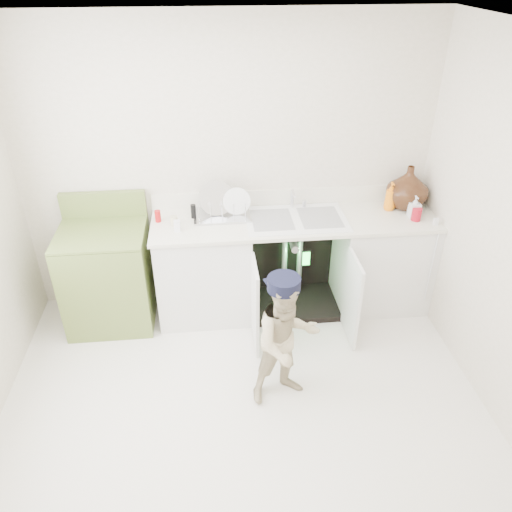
{
  "coord_description": "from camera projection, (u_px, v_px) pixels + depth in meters",
  "views": [
    {
      "loc": [
        -0.18,
        -2.5,
        2.84
      ],
      "look_at": [
        0.16,
        0.7,
        0.86
      ],
      "focal_mm": 35.0,
      "sensor_mm": 36.0,
      "label": 1
    }
  ],
  "objects": [
    {
      "name": "ground",
      "position": [
        245.0,
        409.0,
        3.62
      ],
      "size": [
        3.5,
        3.5,
        0.0
      ],
      "primitive_type": "plane",
      "color": "beige",
      "rests_on": "ground"
    },
    {
      "name": "room_shell",
      "position": [
        242.0,
        263.0,
        2.97
      ],
      "size": [
        6.0,
        5.5,
        1.26
      ],
      "color": "beige",
      "rests_on": "ground"
    },
    {
      "name": "counter_run",
      "position": [
        299.0,
        260.0,
        4.45
      ],
      "size": [
        2.44,
        1.02,
        1.28
      ],
      "color": "white",
      "rests_on": "ground"
    },
    {
      "name": "repair_worker",
      "position": [
        287.0,
        340.0,
        3.48
      ],
      "size": [
        0.6,
        1.0,
        1.04
      ],
      "rotation": [
        0.0,
        0.0,
        0.29
      ],
      "color": "beige",
      "rests_on": "ground"
    },
    {
      "name": "avocado_stove",
      "position": [
        108.0,
        275.0,
        4.29
      ],
      "size": [
        0.71,
        0.65,
        1.11
      ],
      "color": "olive",
      "rests_on": "ground"
    }
  ]
}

